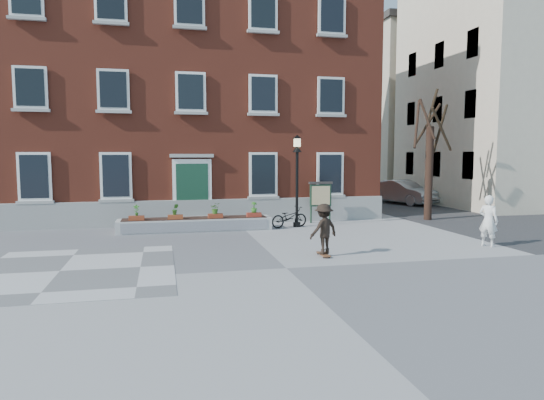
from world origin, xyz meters
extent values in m
plane|color=gray|center=(0.00, 0.00, 0.00)|extent=(100.00, 100.00, 0.00)
cube|color=#5E5E61|center=(-6.00, 1.00, 0.01)|extent=(6.00, 6.00, 0.01)
imported|color=black|center=(1.96, 7.12, 0.44)|extent=(1.78, 1.03, 0.89)
imported|color=#ABADAF|center=(11.40, 15.05, 0.74)|extent=(3.04, 4.76, 1.48)
imported|color=white|center=(7.45, 1.56, 0.87)|extent=(0.69, 0.76, 1.75)
cube|color=brown|center=(-2.00, 14.00, 6.00)|extent=(18.00, 10.00, 12.00)
cube|color=#969692|center=(-2.00, 8.88, 0.55)|extent=(18.00, 0.24, 1.10)
cube|color=gray|center=(-2.00, 8.75, 0.10)|extent=(2.60, 0.80, 0.20)
cube|color=#A2A29C|center=(-2.00, 8.90, 0.30)|extent=(2.20, 0.50, 0.20)
cube|color=white|center=(-2.00, 8.92, 1.65)|extent=(1.70, 0.12, 2.50)
cube|color=#153B27|center=(-2.00, 8.87, 1.55)|extent=(1.40, 0.06, 2.30)
cube|color=#9B9B96|center=(-2.00, 8.88, 3.05)|extent=(1.90, 0.25, 0.15)
cube|color=white|center=(-8.40, 8.90, 2.20)|extent=(1.30, 0.10, 2.00)
cube|color=black|center=(-8.40, 8.85, 2.20)|extent=(1.08, 0.04, 1.78)
cube|color=#A7A7A2|center=(-8.40, 8.84, 1.14)|extent=(1.44, 0.20, 0.12)
cube|color=silver|center=(-8.40, 8.90, 5.80)|extent=(1.30, 0.10, 1.70)
cube|color=black|center=(-8.40, 8.85, 5.80)|extent=(1.08, 0.04, 1.48)
cube|color=#9B9B96|center=(-8.40, 8.84, 4.89)|extent=(1.44, 0.20, 0.12)
cube|color=#999A95|center=(-8.40, 8.84, 8.49)|extent=(1.44, 0.20, 0.12)
cube|color=white|center=(-5.20, 8.90, 2.20)|extent=(1.30, 0.10, 2.00)
cube|color=black|center=(-5.20, 8.85, 2.20)|extent=(1.08, 0.04, 1.78)
cube|color=#9D9E98|center=(-5.20, 8.84, 1.14)|extent=(1.44, 0.20, 0.12)
cube|color=silver|center=(-5.20, 8.90, 5.80)|extent=(1.30, 0.10, 1.70)
cube|color=black|center=(-5.20, 8.85, 5.80)|extent=(1.08, 0.04, 1.48)
cube|color=#A8A9A3|center=(-5.20, 8.84, 4.89)|extent=(1.44, 0.20, 0.12)
cube|color=white|center=(-5.20, 8.90, 9.40)|extent=(1.30, 0.10, 1.70)
cube|color=black|center=(-5.20, 8.85, 9.40)|extent=(1.08, 0.04, 1.48)
cube|color=#9A9A95|center=(-5.20, 8.84, 8.49)|extent=(1.44, 0.20, 0.12)
cube|color=white|center=(-2.00, 8.90, 5.80)|extent=(1.30, 0.10, 1.70)
cube|color=black|center=(-2.00, 8.85, 5.80)|extent=(1.08, 0.04, 1.48)
cube|color=#9C9C97|center=(-2.00, 8.84, 4.89)|extent=(1.44, 0.20, 0.12)
cube|color=silver|center=(-2.00, 8.90, 9.40)|extent=(1.30, 0.10, 1.70)
cube|color=black|center=(-2.00, 8.85, 9.40)|extent=(1.08, 0.04, 1.48)
cube|color=gray|center=(-2.00, 8.84, 8.49)|extent=(1.44, 0.20, 0.12)
cube|color=white|center=(1.20, 8.90, 2.20)|extent=(1.30, 0.10, 2.00)
cube|color=black|center=(1.20, 8.85, 2.20)|extent=(1.08, 0.04, 1.78)
cube|color=gray|center=(1.20, 8.84, 1.14)|extent=(1.44, 0.20, 0.12)
cube|color=white|center=(1.20, 8.90, 5.80)|extent=(1.30, 0.10, 1.70)
cube|color=black|center=(1.20, 8.85, 5.80)|extent=(1.08, 0.04, 1.48)
cube|color=#9F9F9A|center=(1.20, 8.84, 4.89)|extent=(1.44, 0.20, 0.12)
cube|color=white|center=(1.20, 8.90, 9.40)|extent=(1.30, 0.10, 1.70)
cube|color=black|center=(1.20, 8.85, 9.40)|extent=(1.08, 0.04, 1.48)
cube|color=#A6A6A1|center=(1.20, 8.84, 8.49)|extent=(1.44, 0.20, 0.12)
cube|color=white|center=(4.40, 8.90, 2.20)|extent=(1.30, 0.10, 2.00)
cube|color=black|center=(4.40, 8.85, 2.20)|extent=(1.08, 0.04, 1.78)
cube|color=#969691|center=(4.40, 8.84, 1.14)|extent=(1.44, 0.20, 0.12)
cube|color=silver|center=(4.40, 8.90, 5.80)|extent=(1.30, 0.10, 1.70)
cube|color=black|center=(4.40, 8.85, 5.80)|extent=(1.08, 0.04, 1.48)
cube|color=gray|center=(4.40, 8.84, 4.89)|extent=(1.44, 0.20, 0.12)
cube|color=white|center=(4.40, 8.90, 9.40)|extent=(1.30, 0.10, 1.70)
cube|color=black|center=(4.40, 8.85, 9.40)|extent=(1.08, 0.04, 1.48)
cube|color=#979893|center=(4.40, 8.84, 8.49)|extent=(1.44, 0.20, 0.12)
cube|color=beige|center=(-2.00, 7.20, 0.25)|extent=(6.20, 1.10, 0.50)
cube|color=silver|center=(-2.00, 6.64, 0.25)|extent=(5.80, 0.02, 0.40)
cube|color=black|center=(-2.00, 7.20, 0.50)|extent=(5.80, 0.90, 0.06)
cube|color=maroon|center=(-4.30, 6.95, 0.60)|extent=(0.60, 0.25, 0.20)
imported|color=#2B6B20|center=(-4.30, 6.95, 0.92)|extent=(0.24, 0.24, 0.45)
cube|color=brown|center=(-2.80, 6.95, 0.60)|extent=(0.60, 0.25, 0.20)
imported|color=#2D5D1C|center=(-2.80, 6.95, 0.92)|extent=(0.25, 0.25, 0.45)
cube|color=maroon|center=(-1.20, 6.95, 0.60)|extent=(0.60, 0.25, 0.20)
imported|color=#33611D|center=(-1.20, 6.95, 0.92)|extent=(0.40, 0.40, 0.45)
cube|color=maroon|center=(0.40, 6.95, 0.60)|extent=(0.60, 0.25, 0.20)
imported|color=#2E6E21|center=(0.40, 6.95, 0.92)|extent=(0.25, 0.25, 0.45)
cylinder|color=#311E15|center=(9.00, 8.00, 2.20)|extent=(0.36, 0.36, 4.40)
cylinder|color=#2E2114|center=(9.51, 8.00, 4.29)|extent=(0.12, 1.12, 2.23)
cylinder|color=black|center=(9.17, 8.52, 4.55)|extent=(1.18, 0.49, 1.97)
cylinder|color=#311E15|center=(8.51, 8.36, 4.55)|extent=(0.88, 1.14, 2.35)
cylinder|color=black|center=(8.70, 7.78, 4.73)|extent=(0.60, 0.77, 1.90)
cylinder|color=black|center=(9.20, 7.37, 4.24)|extent=(1.39, 0.55, 1.95)
cylinder|color=#322416|center=(9.16, 8.13, 5.37)|extent=(0.43, 0.48, 1.58)
cube|color=#353538|center=(12.00, 18.00, 0.00)|extent=(8.00, 36.00, 0.01)
cube|color=beige|center=(18.00, 14.00, 7.00)|extent=(10.00, 11.00, 14.00)
cube|color=beige|center=(18.00, 26.00, 6.50)|extent=(10.00, 11.00, 13.00)
cube|color=#3A3532|center=(18.00, 26.00, 13.25)|extent=(10.40, 11.40, 0.50)
cube|color=black|center=(13.04, 10.80, 2.50)|extent=(0.08, 1.00, 1.50)
cube|color=black|center=(13.04, 14.00, 2.50)|extent=(0.08, 1.00, 1.50)
cube|color=black|center=(13.04, 17.20, 2.50)|extent=(0.08, 1.00, 1.50)
cube|color=black|center=(13.04, 10.80, 5.80)|extent=(0.08, 1.00, 1.50)
cube|color=black|center=(13.04, 14.00, 5.80)|extent=(0.08, 1.00, 1.50)
cube|color=black|center=(13.04, 17.20, 5.80)|extent=(0.08, 1.00, 1.50)
cube|color=black|center=(13.04, 10.80, 9.00)|extent=(0.08, 1.00, 1.50)
cube|color=black|center=(13.04, 14.00, 9.00)|extent=(0.08, 1.00, 1.50)
cube|color=black|center=(13.04, 17.20, 9.00)|extent=(0.08, 1.00, 1.50)
cylinder|color=black|center=(2.33, 7.24, 0.10)|extent=(0.32, 0.32, 0.20)
cylinder|color=black|center=(2.33, 7.24, 1.60)|extent=(0.12, 0.12, 3.20)
cone|color=black|center=(2.33, 7.24, 3.35)|extent=(0.40, 0.40, 0.30)
cube|color=beige|center=(2.33, 7.24, 3.60)|extent=(0.24, 0.24, 0.34)
cone|color=black|center=(2.33, 7.24, 3.85)|extent=(0.40, 0.40, 0.16)
cylinder|color=black|center=(3.28, 8.25, 0.90)|extent=(0.08, 0.08, 1.80)
cylinder|color=#193221|center=(4.18, 8.25, 0.90)|extent=(0.08, 0.08, 1.80)
cube|color=#1A3424|center=(3.73, 8.25, 1.25)|extent=(1.00, 0.10, 1.00)
cube|color=beige|center=(3.73, 8.19, 1.25)|extent=(0.85, 0.02, 0.85)
cube|color=#36302E|center=(3.73, 8.25, 1.82)|extent=(1.10, 0.16, 0.10)
cube|color=brown|center=(1.50, 1.28, 0.06)|extent=(0.22, 0.78, 0.03)
cylinder|color=black|center=(1.41, 1.00, 0.03)|extent=(0.03, 0.05, 0.05)
cylinder|color=black|center=(1.59, 1.00, 0.03)|extent=(0.03, 0.05, 0.05)
cylinder|color=black|center=(1.41, 1.56, 0.03)|extent=(0.03, 0.05, 0.05)
cylinder|color=black|center=(1.59, 1.56, 0.03)|extent=(0.03, 0.05, 0.05)
imported|color=black|center=(1.50, 1.28, 0.85)|extent=(1.14, 0.90, 1.54)
camera|label=1|loc=(-3.27, -12.64, 3.13)|focal=32.00mm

